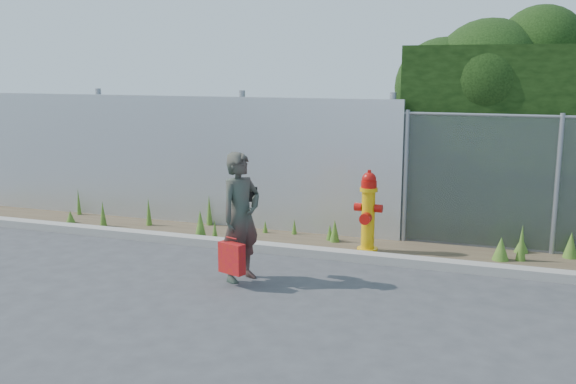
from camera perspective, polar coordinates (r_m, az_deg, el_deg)
The scene contains 8 objects.
ground at distance 7.67m, azimuth -1.33°, elevation -9.42°, with size 80.00×80.00×0.00m, color #3B3B3D.
curb at distance 9.27m, azimuth 2.57°, elevation -5.38°, with size 16.00×0.22×0.12m, color gray.
weed_strip at distance 9.67m, azimuth 7.45°, elevation -4.51°, with size 16.00×1.29×0.55m.
corrugated_fence at distance 11.42m, azimuth -11.40°, elevation 2.91°, with size 8.50×0.21×2.30m.
fire_hydrant at distance 9.40m, azimuth 7.13°, elevation -1.85°, with size 0.41×0.37×1.23m.
woman at distance 8.11m, azimuth -4.22°, elevation -2.22°, with size 0.60×0.39×1.65m, color #0E5D47.
red_tote_bag at distance 7.97m, azimuth -5.02°, elevation -5.87°, with size 0.35×0.13×0.46m.
black_shoulder_bag at distance 8.29m, azimuth -3.64°, elevation -0.15°, with size 0.25×0.10×0.18m.
Camera 1 is at (2.52, -6.72, 2.69)m, focal length 40.00 mm.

